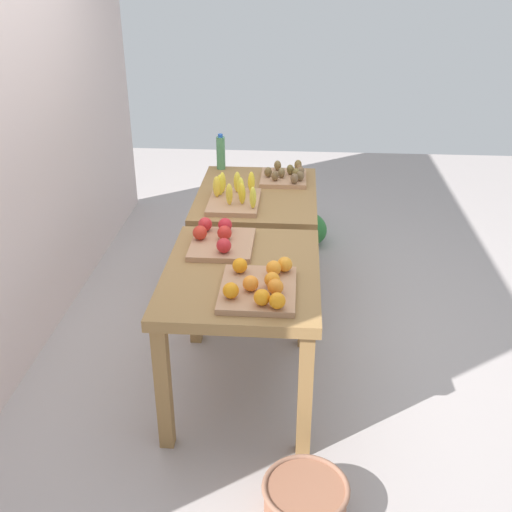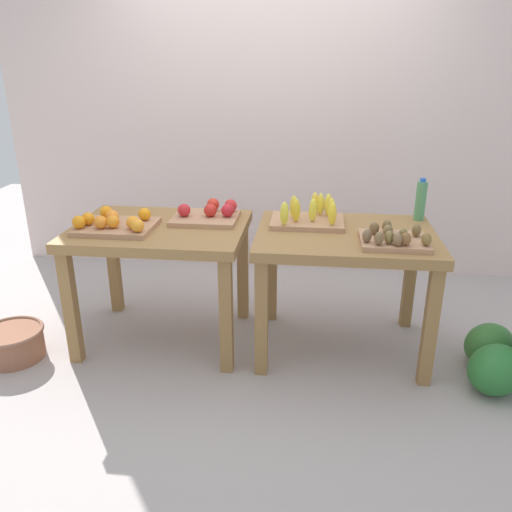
# 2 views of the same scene
# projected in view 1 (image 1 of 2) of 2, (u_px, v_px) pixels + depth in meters

# --- Properties ---
(ground_plane) EXTENTS (8.00, 8.00, 0.00)m
(ground_plane) POSITION_uv_depth(u_px,v_px,m) (251.00, 333.00, 4.00)
(ground_plane) COLOR #A69C9A
(back_wall) EXTENTS (4.40, 0.12, 3.00)m
(back_wall) POSITION_uv_depth(u_px,v_px,m) (8.00, 98.00, 3.41)
(back_wall) COLOR beige
(back_wall) RESTS_ON ground_plane
(display_table_left) EXTENTS (1.04, 0.80, 0.77)m
(display_table_left) POSITION_uv_depth(u_px,v_px,m) (242.00, 289.00, 3.20)
(display_table_left) COLOR olive
(display_table_left) RESTS_ON ground_plane
(display_table_right) EXTENTS (1.04, 0.80, 0.77)m
(display_table_right) POSITION_uv_depth(u_px,v_px,m) (257.00, 207.00, 4.20)
(display_table_right) COLOR olive
(display_table_right) RESTS_ON ground_plane
(orange_bin) EXTENTS (0.46, 0.36, 0.11)m
(orange_bin) POSITION_uv_depth(u_px,v_px,m) (260.00, 286.00, 2.92)
(orange_bin) COLOR tan
(orange_bin) RESTS_ON display_table_left
(apple_bin) EXTENTS (0.40, 0.35, 0.11)m
(apple_bin) POSITION_uv_depth(u_px,v_px,m) (220.00, 239.00, 3.39)
(apple_bin) COLOR tan
(apple_bin) RESTS_ON display_table_left
(banana_crate) EXTENTS (0.44, 0.32, 0.17)m
(banana_crate) POSITION_uv_depth(u_px,v_px,m) (234.00, 196.00, 3.94)
(banana_crate) COLOR tan
(banana_crate) RESTS_ON display_table_right
(kiwi_bin) EXTENTS (0.38, 0.32, 0.10)m
(kiwi_bin) POSITION_uv_depth(u_px,v_px,m) (286.00, 176.00, 4.34)
(kiwi_bin) COLOR tan
(kiwi_bin) RESTS_ON display_table_right
(water_bottle) EXTENTS (0.06, 0.06, 0.26)m
(water_bottle) POSITION_uv_depth(u_px,v_px,m) (221.00, 153.00, 4.53)
(water_bottle) COLOR #4C8C59
(water_bottle) RESTS_ON display_table_right
(watermelon_pile) EXTENTS (0.65, 0.69, 0.48)m
(watermelon_pile) POSITION_uv_depth(u_px,v_px,m) (294.00, 217.00, 5.24)
(watermelon_pile) COLOR #2D6D2F
(watermelon_pile) RESTS_ON ground_plane
(wicker_basket) EXTENTS (0.38, 0.38, 0.19)m
(wicker_basket) POSITION_uv_depth(u_px,v_px,m) (305.00, 500.00, 2.67)
(wicker_basket) COLOR #8F5B43
(wicker_basket) RESTS_ON ground_plane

